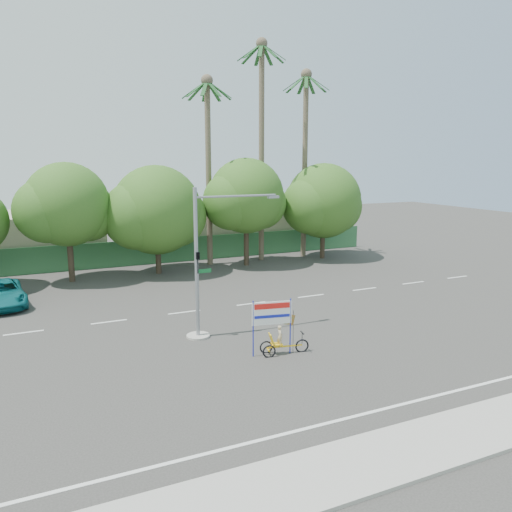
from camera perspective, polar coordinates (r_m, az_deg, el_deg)
name	(u,v)px	position (r m, az deg, el deg)	size (l,w,h in m)	color
ground	(285,359)	(21.38, 3.29, -11.63)	(120.00, 120.00, 0.00)	#33302D
sidewalk_near	(407,451)	(15.83, 16.85, -20.52)	(50.00, 2.40, 0.12)	gray
fence	(160,251)	(40.68, -10.87, 0.56)	(38.00, 0.08, 2.00)	#336B3D
building_left	(22,239)	(43.90, -25.13, 1.80)	(12.00, 8.00, 4.00)	beige
building_right	(232,229)	(47.18, -2.73, 3.15)	(14.00, 8.00, 3.60)	beige
tree_left	(66,208)	(35.66, -20.86, 5.19)	(6.66, 5.60, 8.07)	#473828
tree_center	(156,213)	(36.58, -11.37, 4.88)	(7.62, 6.40, 7.85)	#473828
tree_right	(246,199)	(38.68, -1.20, 6.56)	(6.90, 5.80, 8.36)	#473828
tree_far_right	(323,203)	(41.97, 7.67, 6.00)	(7.38, 6.20, 7.94)	#473828
palm_tall	(262,131)	(40.83, 0.64, 14.14)	(3.73, 3.79, 17.45)	#70604C
palm_mid	(305,145)	(42.63, 5.63, 12.52)	(3.73, 3.79, 15.45)	#70604C
palm_short	(208,151)	(39.09, -5.49, 11.88)	(3.73, 3.79, 14.45)	#70604C
traffic_signal	(203,276)	(23.17, -6.06, -2.29)	(4.72, 1.10, 7.00)	gray
trike_billboard	(277,332)	(21.46, 2.45, -8.68)	(2.49, 0.83, 2.48)	black
pickup_truck	(1,294)	(31.92, -27.09, -3.85)	(2.36, 5.11, 1.42)	#0F636A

